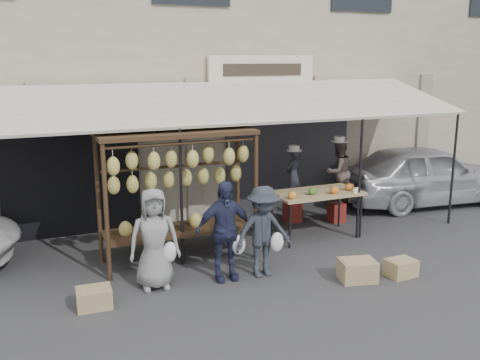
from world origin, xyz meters
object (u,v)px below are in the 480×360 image
object	(u,v)px
customer_right	(263,232)
crate_near_b	(401,268)
customer_mid	(224,231)
produce_table	(318,194)
crate_near_a	(357,270)
crate_far	(94,298)
sedan	(426,174)
customer_left	(154,239)
vendor_right	(338,172)
vendor_left	(293,176)
banana_rack	(178,172)

from	to	relation	value
customer_right	crate_near_b	distance (m)	2.28
customer_mid	customer_right	world-z (taller)	customer_mid
produce_table	crate_near_b	size ratio (longest dim) A/B	3.75
customer_mid	crate_near_a	bearing A→B (deg)	-22.06
customer_mid	crate_far	distance (m)	2.14
customer_right	sedan	bearing A→B (deg)	22.77
customer_left	vendor_right	bearing A→B (deg)	27.90
customer_right	sedan	distance (m)	5.88
customer_right	sedan	size ratio (longest dim) A/B	0.35
vendor_left	customer_left	bearing A→B (deg)	13.17
crate_far	sedan	distance (m)	8.41
crate_near_b	crate_far	size ratio (longest dim) A/B	0.96
vendor_right	crate_near_b	bearing A→B (deg)	68.49
customer_left	crate_far	xyz separation A→B (m)	(-0.96, -0.33, -0.63)
produce_table	customer_right	xyz separation A→B (m)	(-1.76, -1.29, -0.13)
customer_right	sedan	world-z (taller)	customer_right
vendor_left	crate_far	size ratio (longest dim) A/B	2.40
produce_table	crate_near_a	bearing A→B (deg)	-103.19
produce_table	customer_mid	distance (m)	2.64
produce_table	crate_near_b	xyz separation A→B (m)	(0.26, -2.16, -0.73)
vendor_left	sedan	bearing A→B (deg)	162.35
produce_table	vendor_left	size ratio (longest dim) A/B	1.50
crate_near_b	sedan	world-z (taller)	sedan
produce_table	customer_right	world-z (taller)	customer_right
vendor_right	customer_mid	world-z (taller)	vendor_right
vendor_left	crate_near_b	size ratio (longest dim) A/B	2.50
banana_rack	vendor_right	size ratio (longest dim) A/B	1.95
banana_rack	customer_right	world-z (taller)	banana_rack
banana_rack	customer_mid	xyz separation A→B (m)	(0.42, -0.99, -0.77)
customer_right	customer_left	bearing A→B (deg)	170.75
customer_left	sedan	distance (m)	7.38
customer_right	crate_far	world-z (taller)	customer_right
customer_mid	customer_right	distance (m)	0.62
customer_right	crate_near_b	size ratio (longest dim) A/B	3.24
produce_table	crate_near_b	distance (m)	2.30
sedan	customer_right	bearing A→B (deg)	120.02
customer_left	crate_near_a	size ratio (longest dim) A/B	2.81
customer_left	produce_table	bearing A→B (deg)	22.95
vendor_right	crate_near_a	bearing A→B (deg)	54.35
vendor_right	customer_left	size ratio (longest dim) A/B	0.87
vendor_left	crate_near_b	distance (m)	3.36
vendor_left	crate_near_a	bearing A→B (deg)	62.05
banana_rack	customer_mid	world-z (taller)	banana_rack
customer_mid	crate_near_a	xyz separation A→B (m)	(1.89, -0.86, -0.63)
customer_mid	crate_near_b	bearing A→B (deg)	-18.26
customer_right	vendor_right	bearing A→B (deg)	35.46
banana_rack	crate_near_a	distance (m)	3.28
vendor_left	crate_near_a	world-z (taller)	vendor_left
customer_right	crate_far	xyz separation A→B (m)	(-2.64, -0.10, -0.59)
vendor_right	sedan	bearing A→B (deg)	179.78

